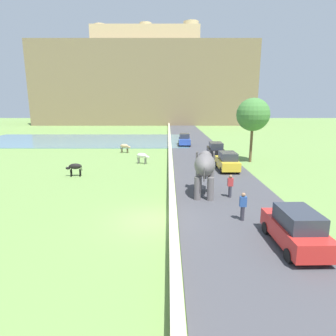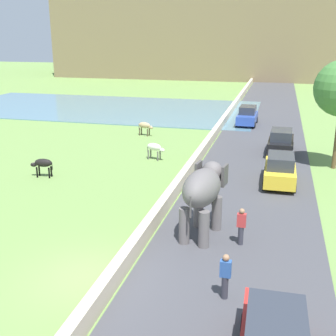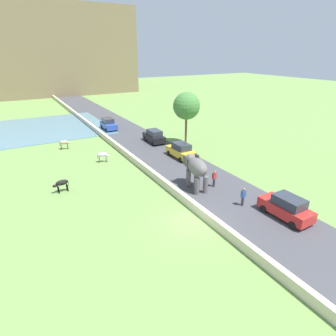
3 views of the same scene
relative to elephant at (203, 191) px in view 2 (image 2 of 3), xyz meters
name	(u,v)px [view 2 (image 2 of 3)]	position (x,y,z in m)	size (l,w,h in m)	color
ground_plane	(85,276)	(-3.46, -4.32, -2.04)	(220.00, 220.00, 0.00)	#6B8E47
road_surface	(259,148)	(1.54, 15.68, -2.01)	(7.00, 120.00, 0.06)	#424247
barrier_wall	(205,147)	(-2.26, 13.68, -1.67)	(0.40, 110.00, 0.73)	beige
lake	(101,107)	(-17.46, 30.05, -2.00)	(36.00, 18.00, 0.08)	slate
hill_distant	(224,17)	(-9.46, 76.76, 9.58)	(64.00, 28.00, 23.23)	#7F6B4C
elephant	(203,191)	(0.00, 0.00, 0.00)	(1.79, 3.56, 2.99)	#605B5B
person_beside_elephant	(241,226)	(1.67, -0.56, -1.16)	(0.36, 0.22, 1.63)	#33333D
person_trailing	(225,276)	(1.53, -4.46, -1.16)	(0.36, 0.22, 1.63)	#33333D
car_black	(281,142)	(3.11, 14.36, -1.14)	(1.90, 4.05, 1.80)	black
car_blue	(247,116)	(-0.03, 24.13, -1.14)	(1.87, 4.04, 1.80)	#2D4CA8
car_yellow	(280,170)	(3.12, 7.53, -1.14)	(1.81, 4.01, 1.80)	gold
cow_white	(155,148)	(-5.23, 10.68, -1.20)	(1.42, 0.73, 1.15)	silver
cow_tan	(145,126)	(-8.09, 17.52, -1.20)	(1.42, 0.67, 1.15)	tan
cow_black	(43,164)	(-10.69, 5.35, -1.20)	(1.41, 0.54, 1.15)	black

